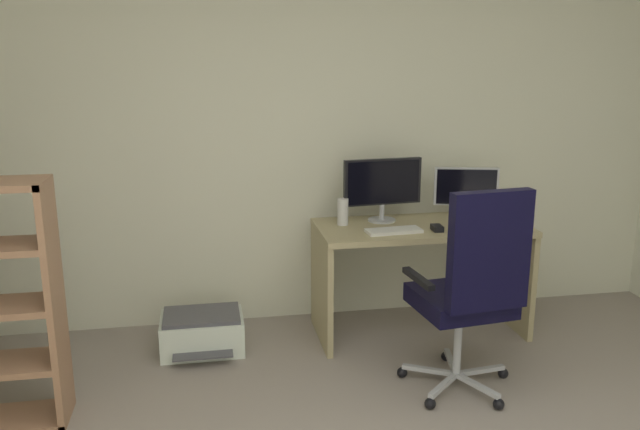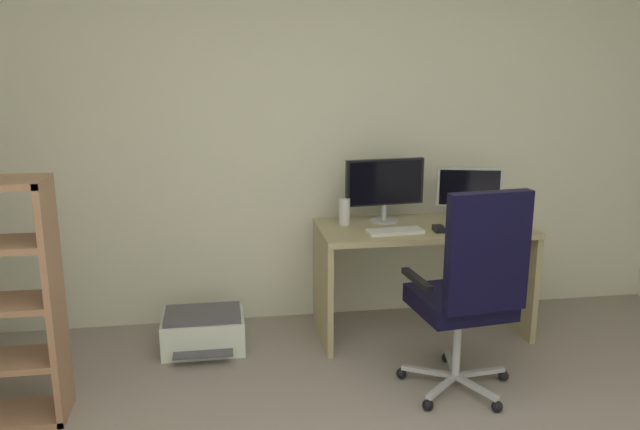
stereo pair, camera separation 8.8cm
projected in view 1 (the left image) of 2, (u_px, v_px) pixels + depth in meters
The scene contains 9 objects.
wall_back at pixel (299, 121), 4.28m from camera, with size 5.14×0.10×2.71m, color beige.
desk at pixel (420, 255), 4.16m from camera, with size 1.33×0.61×0.73m.
monitor_main at pixel (383, 184), 4.16m from camera, with size 0.52×0.18×0.41m.
monitor_secondary at pixel (466, 189), 4.27m from camera, with size 0.41×0.18×0.34m.
keyboard at pixel (394, 231), 3.94m from camera, with size 0.34×0.13×0.02m, color silver.
computer_mouse at pixel (437, 228), 3.98m from camera, with size 0.06×0.10×0.03m, color black.
desktop_speaker at pixel (343, 212), 4.10m from camera, with size 0.07×0.07×0.17m, color silver.
office_chair at pixel (472, 285), 3.33m from camera, with size 0.62×0.63×1.15m.
printer at pixel (202, 332), 3.99m from camera, with size 0.50×0.44×0.24m.
Camera 1 is at (-0.64, -1.48, 1.78)m, focal length 36.30 mm.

